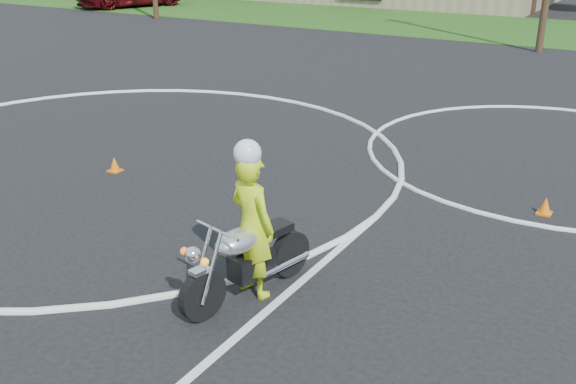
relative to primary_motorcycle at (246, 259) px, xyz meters
The scene contains 5 objects.
grass_strip 27.73m from the primary_motorcycle, 101.62° to the left, with size 120.00×10.00×0.02m, color #1E4714.
course_markings 5.68m from the primary_motorcycle, 127.17° to the left, with size 19.05×19.05×0.12m.
primary_motorcycle is the anchor object (origin of this frame).
rider_primary_grp 0.48m from the primary_motorcycle, 87.89° to the left, with size 0.78×0.60×2.10m.
traffic_cones 3.26m from the primary_motorcycle, 114.27° to the left, with size 19.39×11.87×0.30m.
Camera 1 is at (9.77, -6.04, 4.38)m, focal length 40.00 mm.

